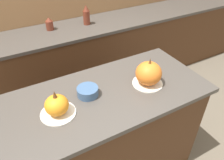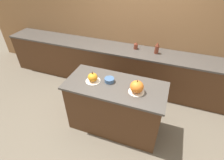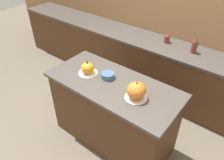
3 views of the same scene
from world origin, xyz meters
name	(u,v)px [view 3 (image 3 of 3)]	position (x,y,z in m)	size (l,w,h in m)	color
ground_plane	(113,137)	(0.00, 0.00, 0.00)	(12.00, 12.00, 0.00)	#665B4C
wall_back	(179,14)	(0.00, 1.55, 1.25)	(8.00, 0.06, 2.50)	#9E7047
kitchen_island	(113,113)	(0.00, 0.00, 0.46)	(1.53, 0.70, 0.91)	#4C2D19
back_counter	(161,70)	(0.00, 1.22, 0.45)	(6.00, 0.60, 0.89)	#4C2D19
pumpkin_cake_left	(88,69)	(-0.35, -0.03, 0.98)	(0.23, 0.23, 0.18)	silver
pumpkin_cake_right	(136,91)	(0.33, -0.05, 1.00)	(0.23, 0.23, 0.22)	silver
bottle_tall	(195,45)	(0.41, 1.26, 1.00)	(0.08, 0.08, 0.23)	maroon
bottle_short	(167,38)	(-0.01, 1.31, 0.96)	(0.08, 0.08, 0.15)	maroon
mixing_bowl	(108,75)	(-0.11, 0.05, 0.94)	(0.15, 0.15, 0.06)	#3D5B84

